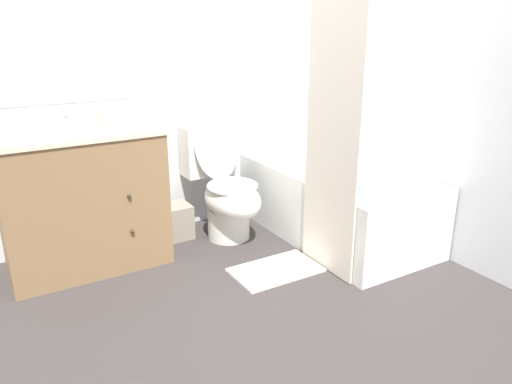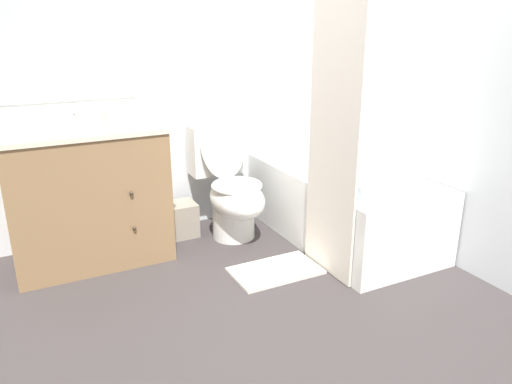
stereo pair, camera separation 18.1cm
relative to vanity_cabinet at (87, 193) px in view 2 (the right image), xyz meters
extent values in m
plane|color=#383333|center=(0.77, -1.40, -0.44)|extent=(14.00, 14.00, 0.00)
cube|color=silver|center=(0.77, 0.30, 0.81)|extent=(8.00, 0.05, 2.50)
cube|color=#B2BCC6|center=(0.00, 0.27, 1.00)|extent=(0.88, 0.01, 0.93)
cube|color=silver|center=(2.03, -0.56, 0.81)|extent=(0.05, 2.68, 2.50)
cube|color=olive|center=(0.00, 0.00, -0.03)|extent=(0.93, 0.55, 0.83)
cube|color=beige|center=(0.00, 0.00, 0.40)|extent=(0.95, 0.57, 0.03)
cylinder|color=white|center=(0.00, 0.00, 0.36)|extent=(0.35, 0.35, 0.10)
sphere|color=#382D23|center=(0.21, -0.29, 0.06)|extent=(0.02, 0.02, 0.02)
sphere|color=#382D23|center=(0.21, -0.29, -0.17)|extent=(0.02, 0.02, 0.02)
cylinder|color=silver|center=(0.00, 0.22, 0.44)|extent=(0.04, 0.04, 0.04)
cylinder|color=silver|center=(0.00, 0.17, 0.50)|extent=(0.02, 0.11, 0.09)
cylinder|color=silver|center=(-0.06, 0.22, 0.44)|extent=(0.03, 0.03, 0.04)
cylinder|color=silver|center=(0.05, 0.22, 0.44)|extent=(0.03, 0.03, 0.04)
cylinder|color=white|center=(0.95, -0.11, -0.33)|extent=(0.30, 0.30, 0.22)
ellipsoid|color=white|center=(0.95, -0.18, -0.14)|extent=(0.35, 0.50, 0.26)
torus|color=white|center=(0.95, -0.18, -0.04)|extent=(0.35, 0.35, 0.04)
cube|color=white|center=(0.95, 0.17, 0.14)|extent=(0.40, 0.18, 0.36)
ellipsoid|color=white|center=(0.95, 0.05, 0.19)|extent=(0.33, 0.15, 0.47)
cube|color=white|center=(1.63, -0.44, -0.20)|extent=(0.74, 1.44, 0.49)
cube|color=#A8ADAE|center=(1.63, -0.44, 0.04)|extent=(0.62, 1.32, 0.01)
cube|color=silver|center=(1.24, -0.84, 0.54)|extent=(0.02, 0.47, 1.94)
cube|color=gray|center=(0.61, 0.08, -0.32)|extent=(0.24, 0.21, 0.24)
cube|color=beige|center=(0.20, -0.05, 0.46)|extent=(0.12, 0.13, 0.09)
ellipsoid|color=white|center=(0.20, -0.05, 0.52)|extent=(0.05, 0.04, 0.03)
cylinder|color=silver|center=(0.38, -0.01, 0.48)|extent=(0.06, 0.06, 0.12)
cylinder|color=silver|center=(0.38, -0.01, 0.55)|extent=(0.03, 0.03, 0.03)
cube|color=silver|center=(-0.33, -0.14, 0.46)|extent=(0.22, 0.13, 0.08)
cube|color=silver|center=(1.49, -0.88, 0.09)|extent=(0.31, 0.25, 0.08)
cube|color=silver|center=(0.95, -0.71, -0.43)|extent=(0.53, 0.33, 0.02)
camera|label=1|loc=(-0.55, -3.01, 1.03)|focal=35.00mm
camera|label=2|loc=(-0.39, -3.09, 1.03)|focal=35.00mm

